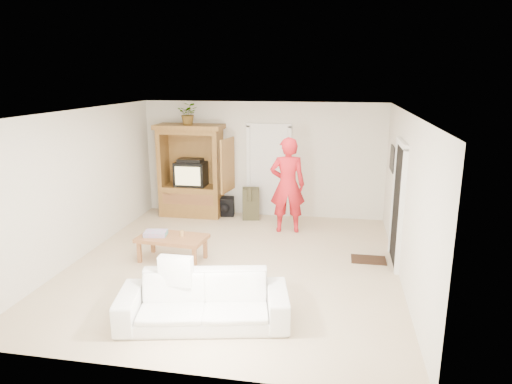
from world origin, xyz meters
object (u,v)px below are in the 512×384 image
armoire (192,177)px  man (287,185)px  coffee_table (172,240)px  sofa (204,300)px

armoire → man: (2.28, -0.76, 0.08)m
man → coffee_table: (-1.80, -1.91, -0.61)m
armoire → sofa: size_ratio=0.96×
man → sofa: man is taller
armoire → coffee_table: (0.48, -2.67, -0.53)m
man → coffee_table: man is taller
sofa → coffee_table: sofa is taller
coffee_table → armoire: bearing=105.3°
sofa → coffee_table: 2.24m
sofa → coffee_table: (-1.14, 1.93, 0.06)m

